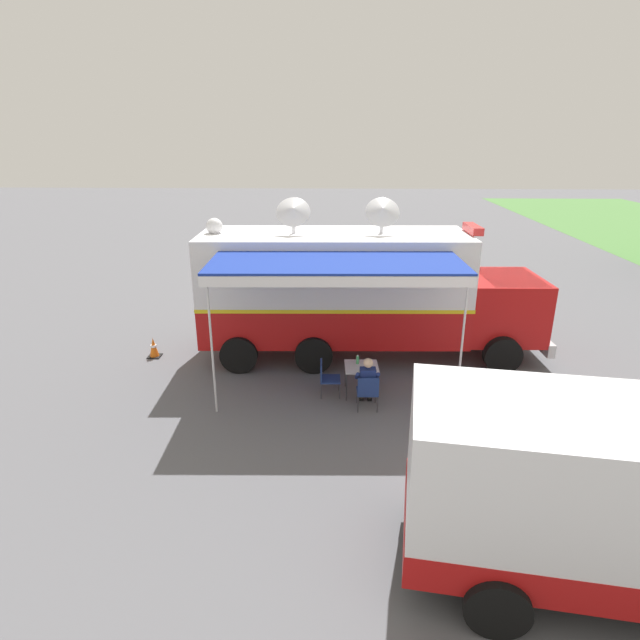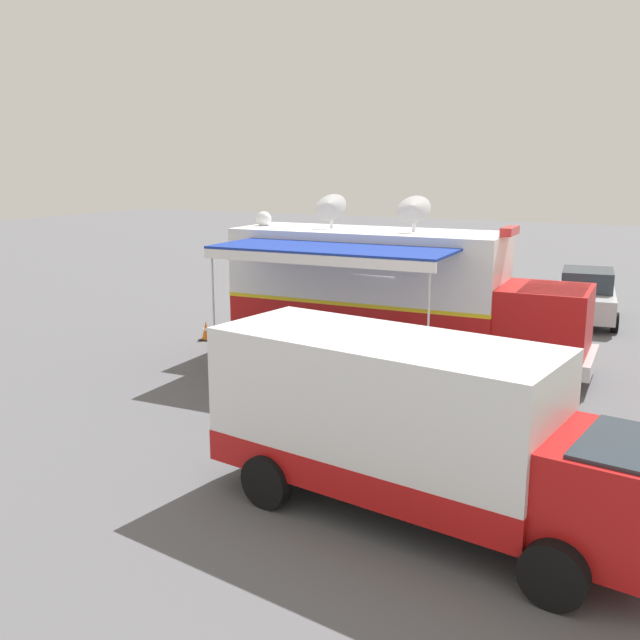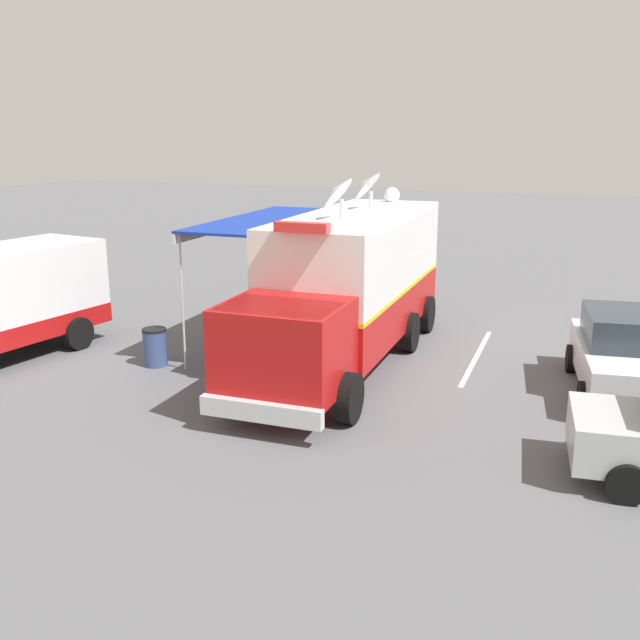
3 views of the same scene
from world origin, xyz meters
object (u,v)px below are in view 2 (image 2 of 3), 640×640
at_px(trash_bin, 413,399).
at_px(support_truck, 413,429).
at_px(folding_chair_beside_table, 320,360).
at_px(car_behind_truck, 586,296).
at_px(command_truck, 393,290).
at_px(folding_chair_at_table, 343,373).
at_px(seated_responder, 347,365).
at_px(water_bottle, 353,349).
at_px(folding_table, 353,357).
at_px(traffic_cone, 206,331).
at_px(car_far_corner, 458,292).

xyz_separation_m(trash_bin, support_truck, (3.92, 1.39, 0.93)).
bearing_deg(folding_chair_beside_table, car_behind_truck, 154.01).
bearing_deg(command_truck, folding_chair_at_table, 1.11).
height_order(seated_responder, car_behind_truck, car_behind_truck).
bearing_deg(folding_chair_at_table, water_bottle, -168.00).
bearing_deg(water_bottle, folding_chair_at_table, 12.00).
height_order(folding_table, traffic_cone, folding_table).
bearing_deg(command_truck, seated_responder, 1.08).
height_order(folding_chair_beside_table, car_behind_truck, car_behind_truck).
bearing_deg(support_truck, car_far_corner, -166.28).
height_order(trash_bin, traffic_cone, trash_bin).
distance_m(folding_table, traffic_cone, 6.16).
xyz_separation_m(traffic_cone, support_truck, (7.60, 9.31, 1.11)).
bearing_deg(water_bottle, folding_table, 31.35).
relative_size(water_bottle, folding_chair_beside_table, 0.26).
distance_m(seated_responder, trash_bin, 2.27).
xyz_separation_m(seated_responder, support_truck, (4.97, 3.40, 0.73)).
xyz_separation_m(trash_bin, car_far_corner, (-10.33, -2.09, 0.42)).
bearing_deg(folding_chair_at_table, car_behind_truck, 159.87).
distance_m(folding_chair_beside_table, support_truck, 7.06).
height_order(folding_table, folding_chair_at_table, folding_chair_at_table).
distance_m(support_truck, car_behind_truck, 15.57).
xyz_separation_m(traffic_cone, car_far_corner, (-6.64, 5.83, 0.60)).
relative_size(folding_table, trash_bin, 0.90).
bearing_deg(support_truck, folding_chair_at_table, -144.66).
relative_size(folding_chair_beside_table, support_truck, 0.12).
distance_m(water_bottle, car_behind_truck, 10.65).
bearing_deg(car_behind_truck, folding_chair_beside_table, -25.99).
distance_m(folding_chair_beside_table, traffic_cone, 5.40).
height_order(folding_chair_beside_table, support_truck, support_truck).
bearing_deg(car_far_corner, water_bottle, -0.78).
height_order(traffic_cone, car_behind_truck, car_behind_truck).
bearing_deg(seated_responder, support_truck, 34.34).
xyz_separation_m(command_truck, folding_chair_beside_table, (2.52, -0.90, -1.43)).
relative_size(folding_table, car_far_corner, 0.19).
relative_size(seated_responder, car_far_corner, 0.28).
bearing_deg(command_truck, traffic_cone, -86.04).
bearing_deg(folding_chair_at_table, command_truck, -178.89).
distance_m(seated_responder, support_truck, 6.07).
relative_size(water_bottle, folding_chair_at_table, 0.26).
bearing_deg(folding_table, command_truck, 178.89).
height_order(folding_table, water_bottle, water_bottle).
bearing_deg(trash_bin, folding_chair_at_table, -113.42).
relative_size(command_truck, water_bottle, 42.65).
bearing_deg(car_behind_truck, support_truck, -2.04).
distance_m(water_bottle, folding_chair_at_table, 1.02).
bearing_deg(traffic_cone, support_truck, 50.75).
bearing_deg(folding_chair_at_table, car_far_corner, -179.47).
relative_size(seated_responder, support_truck, 0.18).
bearing_deg(folding_chair_at_table, traffic_cone, -115.49).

